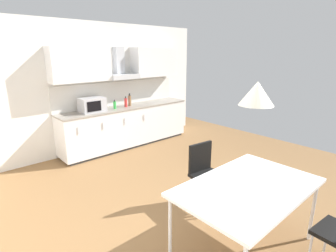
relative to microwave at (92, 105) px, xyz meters
name	(u,v)px	position (x,y,z in m)	size (l,w,h in m)	color
ground_plane	(185,211)	(-0.06, -2.67, -1.05)	(7.58, 8.90, 0.02)	brown
wall_back	(80,89)	(-0.06, 0.35, 0.28)	(6.06, 0.10, 2.65)	silver
kitchen_counter	(127,126)	(0.80, 0.00, -0.59)	(3.03, 0.62, 0.90)	#333333
backsplash_tile	(119,93)	(0.80, 0.29, 0.12)	(3.01, 0.02, 0.52)	silver
upper_wall_cabinets	(121,64)	(0.80, 0.13, 0.77)	(3.01, 0.40, 0.67)	silver
microwave	(92,105)	(0.00, 0.00, 0.00)	(0.48, 0.35, 0.28)	#ADADB2
bottle_brown	(130,101)	(0.89, 0.00, -0.02)	(0.07, 0.07, 0.28)	brown
bottle_red	(126,102)	(0.76, -0.05, -0.04)	(0.06, 0.06, 0.23)	red
bottle_green	(115,105)	(0.48, -0.05, -0.06)	(0.06, 0.06, 0.19)	green
dining_table	(248,189)	(-0.10, -3.59, -0.33)	(1.50, 0.95, 0.76)	white
chair_far_right	(205,169)	(0.24, -2.74, -0.51)	(0.44, 0.44, 0.87)	black
pendant_lamp	(257,93)	(-0.10, -3.59, 0.64)	(0.32, 0.32, 0.22)	silver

